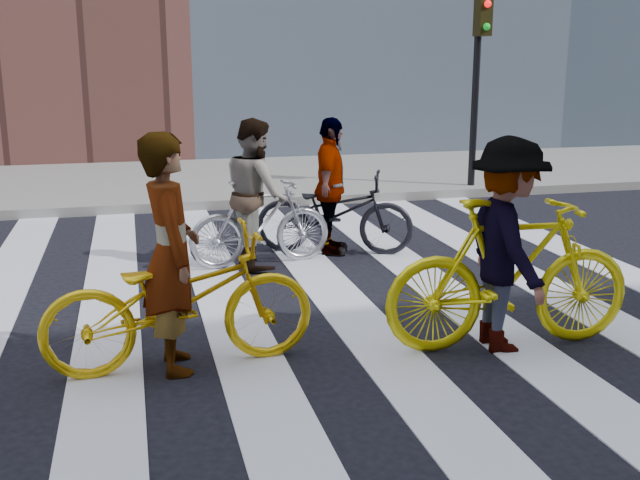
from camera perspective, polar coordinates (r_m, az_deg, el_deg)
name	(u,v)px	position (r m, az deg, el deg)	size (l,w,h in m)	color
ground	(290,311)	(7.09, -2.30, -5.46)	(100.00, 100.00, 0.00)	black
sidewalk_far	(207,181)	(14.30, -8.58, 4.50)	(100.00, 5.00, 0.15)	gray
zebra_crosswalk	(290,311)	(7.09, -2.30, -5.42)	(8.25, 10.00, 0.01)	silver
traffic_signal	(479,61)	(13.20, 12.01, 13.22)	(0.22, 0.42, 3.33)	black
bike_yellow_left	(180,300)	(5.78, -10.64, -4.53)	(0.72, 2.06, 1.08)	yellow
bike_silver_mid	(261,223)	(8.53, -4.55, 1.31)	(0.47, 1.66, 1.00)	#B7B8C2
bike_yellow_right	(510,274)	(6.25, 14.30, -2.51)	(0.59, 2.09, 1.26)	yellow
bike_dark_rear	(334,213)	(9.06, 1.10, 2.08)	(0.67, 1.91, 1.00)	black
rider_left	(171,254)	(5.67, -11.31, -1.04)	(0.66, 0.43, 1.82)	slate
rider_mid	(256,193)	(8.46, -4.93, 3.56)	(0.82, 0.64, 1.69)	slate
rider_right	(507,245)	(6.16, 14.03, -0.40)	(1.12, 0.64, 1.74)	slate
rider_rear	(330,187)	(8.98, 0.80, 4.09)	(0.97, 0.40, 1.65)	slate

